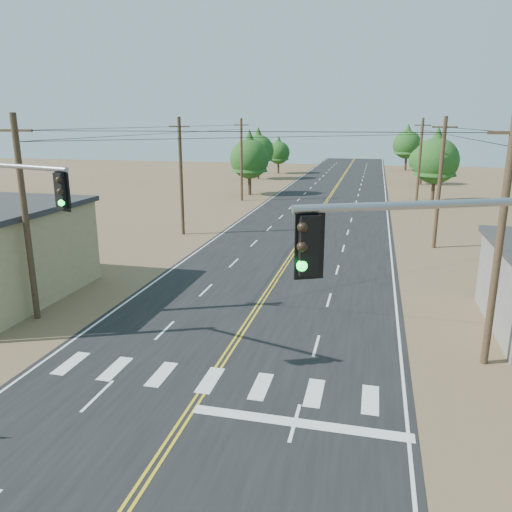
% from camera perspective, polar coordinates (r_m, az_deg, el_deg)
% --- Properties ---
extents(road, '(15.00, 200.00, 0.02)m').
position_cam_1_polar(road, '(39.90, 4.79, 1.16)').
color(road, black).
rests_on(road, ground).
extents(utility_pole_left_near, '(1.80, 0.30, 10.00)m').
position_cam_1_polar(utility_pole_left_near, '(26.36, -24.85, 3.93)').
color(utility_pole_left_near, '#4C3826').
rests_on(utility_pole_left_near, ground).
extents(utility_pole_left_mid, '(1.80, 0.30, 10.00)m').
position_cam_1_polar(utility_pole_left_mid, '(43.67, -8.56, 9.06)').
color(utility_pole_left_mid, '#4C3826').
rests_on(utility_pole_left_mid, ground).
extents(utility_pole_left_far, '(1.80, 0.30, 10.00)m').
position_cam_1_polar(utility_pole_left_far, '(62.61, -1.67, 11.00)').
color(utility_pole_left_far, '#4C3826').
rests_on(utility_pole_left_far, ground).
extents(utility_pole_right_near, '(1.80, 0.30, 10.00)m').
position_cam_1_polar(utility_pole_right_near, '(21.35, 26.07, 1.45)').
color(utility_pole_right_near, '#4C3826').
rests_on(utility_pole_right_near, ground).
extents(utility_pole_right_mid, '(1.80, 0.30, 10.00)m').
position_cam_1_polar(utility_pole_right_mid, '(40.85, 20.26, 7.90)').
color(utility_pole_right_mid, '#4C3826').
rests_on(utility_pole_right_mid, ground).
extents(utility_pole_right_far, '(1.80, 0.30, 10.00)m').
position_cam_1_polar(utility_pole_right_far, '(60.67, 18.18, 10.14)').
color(utility_pole_right_far, '#4C3826').
rests_on(utility_pole_right_far, ground).
extents(signal_mast_right, '(6.20, 3.09, 8.16)m').
position_cam_1_polar(signal_mast_right, '(12.49, 25.31, -5.42)').
color(signal_mast_right, gray).
rests_on(signal_mast_right, ground).
extents(tree_left_near, '(5.21, 5.21, 8.69)m').
position_cam_1_polar(tree_left_near, '(67.71, -0.75, 11.48)').
color(tree_left_near, '#3F2D1E').
rests_on(tree_left_near, ground).
extents(tree_left_mid, '(5.27, 5.27, 8.79)m').
position_cam_1_polar(tree_left_mid, '(86.81, 0.26, 12.32)').
color(tree_left_mid, '#3F2D1E').
rests_on(tree_left_mid, ground).
extents(tree_left_far, '(4.27, 4.27, 7.11)m').
position_cam_1_polar(tree_left_far, '(96.50, 2.59, 11.97)').
color(tree_left_far, '#3F2D1E').
rests_on(tree_left_far, ground).
extents(tree_right_near, '(5.48, 5.48, 9.13)m').
position_cam_1_polar(tree_right_near, '(64.78, 19.90, 10.68)').
color(tree_right_near, '#3F2D1E').
rests_on(tree_right_near, ground).
extents(tree_right_mid, '(4.07, 4.07, 6.78)m').
position_cam_1_polar(tree_right_mid, '(83.15, 18.48, 10.59)').
color(tree_right_mid, '#3F2D1E').
rests_on(tree_right_mid, ground).
extents(tree_right_far, '(5.57, 5.57, 9.28)m').
position_cam_1_polar(tree_right_far, '(107.00, 16.91, 12.38)').
color(tree_right_far, '#3F2D1E').
rests_on(tree_right_far, ground).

